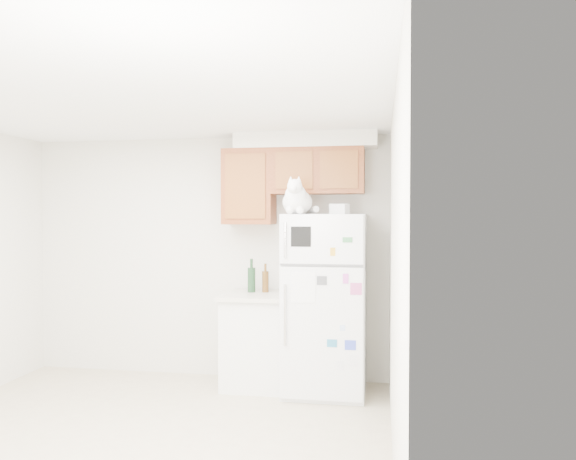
% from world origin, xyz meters
% --- Properties ---
extents(ground_plane, '(3.80, 4.00, 0.01)m').
position_xyz_m(ground_plane, '(0.00, 0.00, -0.01)').
color(ground_plane, '#C3B596').
extents(room_shell, '(3.84, 4.04, 2.52)m').
position_xyz_m(room_shell, '(0.12, 0.24, 1.67)').
color(room_shell, beige).
rests_on(room_shell, ground_plane).
extents(refrigerator, '(0.76, 0.78, 1.70)m').
position_xyz_m(refrigerator, '(1.29, 1.61, 0.85)').
color(refrigerator, white).
rests_on(refrigerator, ground_plane).
extents(base_counter, '(0.64, 0.64, 0.92)m').
position_xyz_m(base_counter, '(0.60, 1.68, 0.46)').
color(base_counter, white).
rests_on(base_counter, ground_plane).
extents(cat, '(0.33, 0.49, 0.34)m').
position_xyz_m(cat, '(1.06, 1.37, 1.83)').
color(cat, white).
rests_on(cat, refrigerator).
extents(storage_box_back, '(0.19, 0.15, 0.10)m').
position_xyz_m(storage_box_back, '(1.42, 1.70, 1.75)').
color(storage_box_back, white).
rests_on(storage_box_back, refrigerator).
extents(storage_box_front, '(0.18, 0.16, 0.09)m').
position_xyz_m(storage_box_front, '(1.44, 1.49, 1.74)').
color(storage_box_front, white).
rests_on(storage_box_front, refrigerator).
extents(bottle_green, '(0.08, 0.08, 0.33)m').
position_xyz_m(bottle_green, '(0.53, 1.77, 1.09)').
color(bottle_green, '#19381E').
rests_on(bottle_green, base_counter).
extents(bottle_amber, '(0.07, 0.07, 0.29)m').
position_xyz_m(bottle_amber, '(0.67, 1.80, 1.06)').
color(bottle_amber, '#593814').
rests_on(bottle_amber, base_counter).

